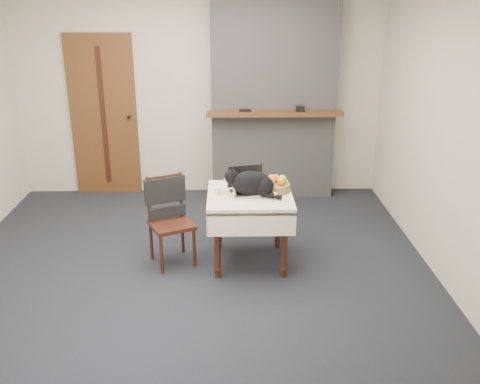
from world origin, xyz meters
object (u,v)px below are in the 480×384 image
object	(u,v)px
laptop	(247,186)
cream_jar	(217,191)
fruit_basket	(276,185)
chair	(168,208)
cat	(252,183)
side_table	(250,205)
pill_bottle	(276,196)
door	(104,116)

from	to	relation	value
laptop	cream_jar	world-z (taller)	laptop
fruit_basket	chair	xyz separation A→B (m)	(-1.02, -0.01, -0.22)
cat	cream_jar	xyz separation A→B (m)	(-0.32, 0.02, -0.08)
side_table	chair	world-z (taller)	chair
laptop	fruit_basket	size ratio (longest dim) A/B	1.52
side_table	fruit_basket	distance (m)	0.31
side_table	fruit_basket	bearing A→B (deg)	16.97
cat	cream_jar	size ratio (longest dim) A/B	8.34
laptop	chair	xyz separation A→B (m)	(-0.75, 0.01, -0.22)
pill_bottle	chair	distance (m)	1.04
door	pill_bottle	distance (m)	2.91
cream_jar	fruit_basket	size ratio (longest dim) A/B	0.25
cat	side_table	bearing A→B (deg)	132.31
fruit_basket	cat	bearing A→B (deg)	-154.81
door	cream_jar	world-z (taller)	door
laptop	fruit_basket	world-z (taller)	laptop
door	laptop	size ratio (longest dim) A/B	5.13
door	cat	xyz separation A→B (m)	(1.76, -2.01, -0.19)
chair	fruit_basket	bearing A→B (deg)	-23.79
side_table	chair	distance (m)	0.78
cat	cream_jar	distance (m)	0.34
side_table	pill_bottle	xyz separation A→B (m)	(0.23, -0.15, 0.15)
side_table	chair	xyz separation A→B (m)	(-0.77, 0.07, -0.05)
door	pill_bottle	xyz separation A→B (m)	(1.97, -2.13, -0.27)
side_table	chair	bearing A→B (deg)	174.98
fruit_basket	pill_bottle	bearing A→B (deg)	-96.19
cream_jar	fruit_basket	bearing A→B (deg)	8.56
cat	fruit_basket	xyz separation A→B (m)	(0.23, 0.11, -0.05)
laptop	pill_bottle	xyz separation A→B (m)	(0.25, -0.20, -0.03)
laptop	chair	bearing A→B (deg)	164.65
door	laptop	bearing A→B (deg)	-48.22
cat	fruit_basket	distance (m)	0.26
cream_jar	fruit_basket	world-z (taller)	fruit_basket
cat	door	bearing A→B (deg)	138.51
chair	door	bearing A→B (deg)	92.63
side_table	cream_jar	distance (m)	0.34
chair	cream_jar	bearing A→B (deg)	-33.33
cream_jar	door	bearing A→B (deg)	125.91
laptop	cream_jar	size ratio (longest dim) A/B	6.14
door	laptop	distance (m)	2.59
door	cat	bearing A→B (deg)	-48.74
door	side_table	xyz separation A→B (m)	(1.74, -1.98, -0.41)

